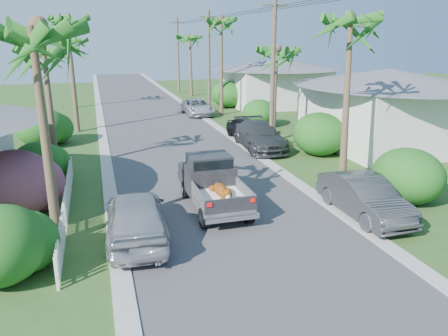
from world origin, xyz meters
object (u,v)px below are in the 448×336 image
object	(u,v)px
house_right_near	(386,111)
parked_car_ln	(136,216)
pickup_truck	(211,181)
palm_l_c	(67,18)
palm_l_d	(69,40)
palm_l_a	(32,27)
palm_l_b	(43,48)
parked_car_rn	(364,197)
parked_car_rd	(198,107)
house_right_far	(275,84)
utility_pole_b	(273,74)
utility_pole_d	(178,55)
parked_car_rf	(246,129)
palm_r_d	(190,37)
parked_car_rm	(260,136)
palm_r_a	(353,19)
palm_r_b	(276,49)
utility_pole_c	(209,61)
palm_r_c	(221,20)

from	to	relation	value
house_right_near	parked_car_ln	bearing A→B (deg)	-150.42
pickup_truck	house_right_near	xyz separation A→B (m)	(13.31, 6.94, 1.21)
palm_l_c	palm_l_d	world-z (taller)	palm_l_c
palm_l_a	palm_l_b	distance (m)	9.05
parked_car_rn	parked_car_rd	world-z (taller)	parked_car_rn
parked_car_ln	house_right_far	xyz separation A→B (m)	(16.60, 27.42, 1.27)
utility_pole_b	palm_l_a	bearing A→B (deg)	-139.72
house_right_near	utility_pole_d	world-z (taller)	utility_pole_d
parked_car_rd	utility_pole_d	bearing A→B (deg)	85.30
utility_pole_b	pickup_truck	bearing A→B (deg)	-126.65
parked_car_rf	palm_l_c	xyz separation A→B (m)	(-11.00, 6.07, 7.20)
pickup_truck	parked_car_ln	xyz separation A→B (m)	(-3.29, -2.48, -0.16)
parked_car_rd	house_right_near	bearing A→B (deg)	-58.17
parked_car_rn	utility_pole_b	distance (m)	11.51
pickup_truck	palm_r_d	world-z (taller)	palm_r_d
parked_car_rf	palm_l_a	world-z (taller)	palm_l_a
parked_car_rn	parked_car_rm	world-z (taller)	parked_car_rm
palm_l_a	utility_pole_d	size ratio (longest dim) A/B	0.91
parked_car_rn	parked_car_ln	bearing A→B (deg)	177.76
parked_car_rn	palm_r_a	size ratio (longest dim) A/B	0.54
house_right_near	house_right_far	distance (m)	18.00
palm_r_a	palm_r_b	xyz separation A→B (m)	(0.30, 9.00, -1.47)
parked_car_ln	utility_pole_d	size ratio (longest dim) A/B	0.55
parked_car_rf	house_right_far	world-z (taller)	house_right_far
parked_car_rd	palm_r_d	xyz separation A→B (m)	(2.38, 13.47, 6.05)
palm_r_d	house_right_far	size ratio (longest dim) A/B	0.89
parked_car_rf	parked_car_rd	bearing A→B (deg)	91.85
house_right_far	utility_pole_b	world-z (taller)	utility_pole_b
parked_car_rf	palm_l_a	xyz separation A→B (m)	(-11.20, -12.93, 6.22)
palm_l_a	parked_car_rm	bearing A→B (deg)	42.71
house_right_near	utility_pole_c	xyz separation A→B (m)	(-7.40, 16.00, 2.38)
parked_car_rf	house_right_near	size ratio (longest dim) A/B	0.46
utility_pole_b	parked_car_rm	bearing A→B (deg)	150.67
house_right_far	utility_pole_c	bearing A→B (deg)	-164.88
pickup_truck	parked_car_rf	xyz separation A→B (m)	(5.31, 10.88, -0.30)
parked_car_rf	house_right_far	size ratio (longest dim) A/B	0.46
parked_car_rd	palm_r_d	distance (m)	14.95
palm_l_a	palm_r_b	world-z (taller)	palm_l_a
palm_r_d	utility_pole_b	bearing A→B (deg)	-91.91
utility_pole_b	utility_pole_d	size ratio (longest dim) A/B	1.00
palm_r_a	palm_r_c	xyz separation A→B (m)	(-0.10, 20.00, 0.69)
palm_r_c	house_right_near	world-z (taller)	palm_r_c
palm_r_b	utility_pole_d	world-z (taller)	utility_pole_d
parked_car_rd	utility_pole_d	size ratio (longest dim) A/B	0.55
palm_l_c	palm_r_a	size ratio (longest dim) A/B	1.06
palm_l_d	parked_car_rn	bearing A→B (deg)	-70.14
parked_car_rn	palm_l_a	bearing A→B (deg)	176.24
palm_l_b	palm_r_b	xyz separation A→B (m)	(13.40, 3.00, -0.20)
parked_car_rn	parked_car_rm	xyz separation A→B (m)	(0.00, 11.18, 0.04)
palm_l_a	house_right_far	xyz separation A→B (m)	(19.20, 27.00, -4.81)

